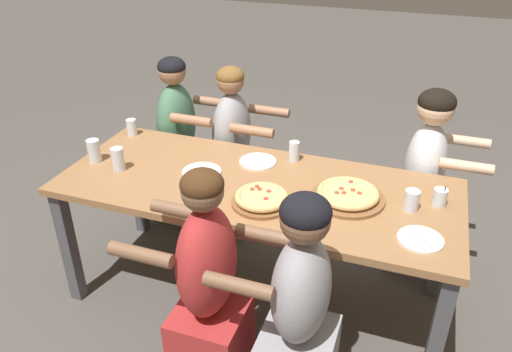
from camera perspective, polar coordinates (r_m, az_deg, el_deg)
ground_plane at (r=3.13m, az=0.00°, el=-13.33°), size 18.00×18.00×0.00m
dining_table at (r=2.71m, az=0.00°, el=-2.47°), size 2.13×0.86×0.78m
pizza_board_main at (r=2.56m, az=10.44°, el=-2.15°), size 0.38×0.38×0.05m
pizza_board_second at (r=2.48m, az=0.65°, el=-2.60°), size 0.30×0.30×0.06m
empty_plate_a at (r=2.88m, az=0.21°, el=1.65°), size 0.21×0.21×0.02m
empty_plate_b at (r=2.79m, az=-6.22°, el=0.47°), size 0.22×0.22×0.02m
empty_plate_c at (r=2.36m, az=18.27°, el=-6.88°), size 0.20×0.20×0.02m
cocktail_glass_blue at (r=2.63m, az=20.25°, el=-2.39°), size 0.07×0.07×0.11m
drinking_glass_a at (r=2.89m, az=4.37°, el=2.68°), size 0.06×0.06×0.12m
drinking_glass_b at (r=3.30m, az=-14.01°, el=5.32°), size 0.06×0.06×0.10m
drinking_glass_c at (r=2.88m, az=-15.49°, el=1.87°), size 0.07×0.07×0.13m
drinking_glass_d at (r=3.02m, az=-18.00°, el=2.61°), size 0.07×0.07×0.13m
drinking_glass_e at (r=2.54m, az=17.34°, el=-2.76°), size 0.07×0.07×0.11m
diner_near_midright at (r=2.22m, az=4.86°, el=-16.31°), size 0.51×0.40×1.17m
diner_far_midleft at (r=3.44m, az=-2.65°, el=1.94°), size 0.51×0.40×1.19m
diner_far_right at (r=3.23m, az=18.39°, el=-1.33°), size 0.51×0.40×1.19m
diner_far_left at (r=3.60m, az=-8.80°, el=3.12°), size 0.51×0.40×1.21m
diner_near_center at (r=2.32m, az=-5.48°, el=-13.76°), size 0.51×0.40×1.20m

